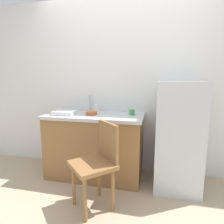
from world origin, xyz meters
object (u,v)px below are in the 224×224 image
(refrigerator, at_px, (177,135))
(cup_white, at_px, (96,109))
(dish_tray, at_px, (65,113))
(chair, at_px, (98,161))
(cup_green, at_px, (132,112))
(terracotta_bowl, at_px, (91,113))

(refrigerator, distance_m, cup_white, 1.14)
(dish_tray, relative_size, cup_white, 2.57)
(dish_tray, bearing_deg, chair, -40.22)
(refrigerator, relative_size, chair, 1.46)
(chair, distance_m, cup_green, 0.84)
(refrigerator, height_order, cup_green, refrigerator)
(chair, relative_size, cup_green, 11.74)
(chair, bearing_deg, dish_tray, -174.54)
(refrigerator, relative_size, cup_green, 17.20)
(dish_tray, xyz_separation_m, cup_white, (0.35, 0.27, 0.03))
(cup_green, bearing_deg, terracotta_bowl, -169.86)
(chair, xyz_separation_m, terracotta_bowl, (-0.27, 0.60, 0.38))
(dish_tray, height_order, cup_white, cup_white)
(refrigerator, distance_m, cup_green, 0.63)
(terracotta_bowl, bearing_deg, refrigerator, 0.60)
(dish_tray, relative_size, terracotta_bowl, 1.85)
(terracotta_bowl, bearing_deg, cup_white, 89.70)
(chair, height_order, terracotta_bowl, terracotta_bowl)
(chair, distance_m, cup_white, 0.93)
(refrigerator, bearing_deg, chair, -143.63)
(refrigerator, distance_m, dish_tray, 1.47)
(cup_green, bearing_deg, dish_tray, -168.78)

